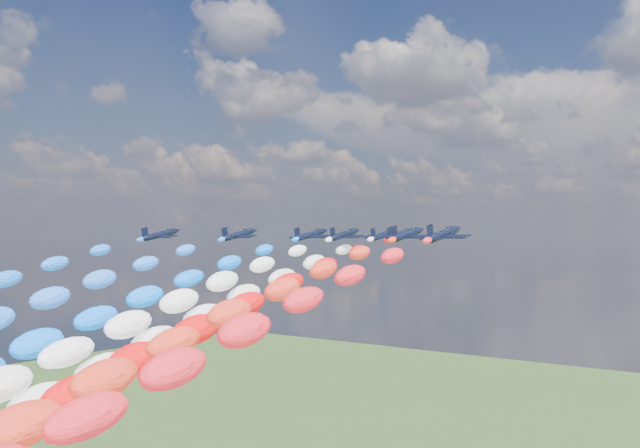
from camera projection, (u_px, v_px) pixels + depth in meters
The scene contains 13 objects.
jet_0 at pixel (160, 235), 151.41m from camera, with size 8.55×11.47×2.53m, color black, non-canonical shape.
jet_1 at pixel (239, 235), 151.46m from camera, with size 8.55×11.47×2.53m, color black, non-canonical shape.
jet_2 at pixel (310, 235), 154.07m from camera, with size 8.55×11.47×2.53m, color black, non-canonical shape.
trail_2 at pixel (6, 375), 101.30m from camera, with size 6.15×129.46×42.66m, color #096BFF, non-canonical shape.
jet_3 at pixel (344, 235), 146.31m from camera, with size 8.55×11.47×2.53m, color black, non-canonical shape.
trail_3 at pixel (33, 386), 93.53m from camera, with size 6.15×129.46×42.66m, color white, non-canonical shape.
jet_4 at pixel (383, 235), 157.99m from camera, with size 8.55×11.47×2.53m, color black, non-canonical shape.
trail_4 at pixel (127, 370), 105.21m from camera, with size 6.15×129.46×42.66m, color silver, non-canonical shape.
jet_5 at pixel (401, 235), 141.17m from camera, with size 8.55×11.47×2.53m, color black, non-canonical shape.
trail_5 at pixel (107, 395), 88.39m from camera, with size 6.15×129.46×42.66m, color red, non-canonical shape.
jet_6 at pixel (407, 234), 128.09m from camera, with size 8.55×11.47×2.53m, color black, non-canonical shape.
trail_6 at pixel (66, 422), 75.31m from camera, with size 6.15×129.46×42.66m, color red, non-canonical shape.
jet_7 at pixel (443, 234), 111.31m from camera, with size 8.55×11.47×2.53m, color black, non-canonical shape.
Camera 1 is at (86.16, -106.97, 88.49)m, focal length 41.84 mm.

